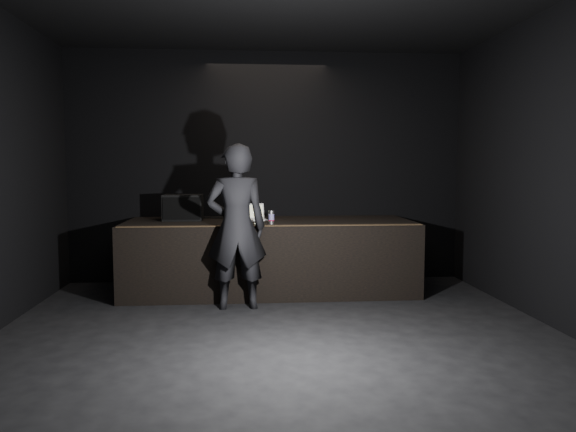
% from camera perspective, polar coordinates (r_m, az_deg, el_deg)
% --- Properties ---
extents(ground, '(7.00, 7.00, 0.00)m').
position_cam_1_polar(ground, '(5.43, -0.43, -13.84)').
color(ground, black).
rests_on(ground, ground).
extents(room_walls, '(6.10, 7.10, 3.52)m').
position_cam_1_polar(room_walls, '(5.15, -0.45, 7.99)').
color(room_walls, black).
rests_on(room_walls, ground).
extents(stage_riser, '(4.00, 1.50, 1.00)m').
position_cam_1_polar(stage_riser, '(7.96, -1.89, -4.06)').
color(stage_riser, black).
rests_on(stage_riser, ground).
extents(riser_lip, '(3.92, 0.10, 0.01)m').
position_cam_1_polar(riser_lip, '(7.20, -1.62, -0.97)').
color(riser_lip, brown).
rests_on(riser_lip, stage_riser).
extents(stage_monitor, '(0.55, 0.41, 0.36)m').
position_cam_1_polar(stage_monitor, '(8.08, -10.62, 0.86)').
color(stage_monitor, black).
rests_on(stage_monitor, stage_riser).
extents(cable, '(1.00, 0.22, 0.02)m').
position_cam_1_polar(cable, '(8.26, -5.49, -0.19)').
color(cable, black).
rests_on(cable, stage_riser).
extents(laptop, '(0.39, 0.37, 0.23)m').
position_cam_1_polar(laptop, '(8.00, -3.46, 0.01)').
color(laptop, white).
rests_on(laptop, stage_riser).
extents(beer_can, '(0.08, 0.08, 0.18)m').
position_cam_1_polar(beer_can, '(7.41, -1.70, -0.15)').
color(beer_can, silver).
rests_on(beer_can, stage_riser).
extents(plastic_cup, '(0.08, 0.08, 0.10)m').
position_cam_1_polar(plastic_cup, '(8.20, -5.38, 0.07)').
color(plastic_cup, white).
rests_on(plastic_cup, stage_riser).
extents(wii_remote, '(0.04, 0.16, 0.03)m').
position_cam_1_polar(wii_remote, '(7.24, -3.28, -0.87)').
color(wii_remote, white).
rests_on(wii_remote, stage_riser).
extents(person, '(0.78, 0.54, 2.04)m').
position_cam_1_polar(person, '(6.95, -5.27, -1.10)').
color(person, black).
rests_on(person, ground).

